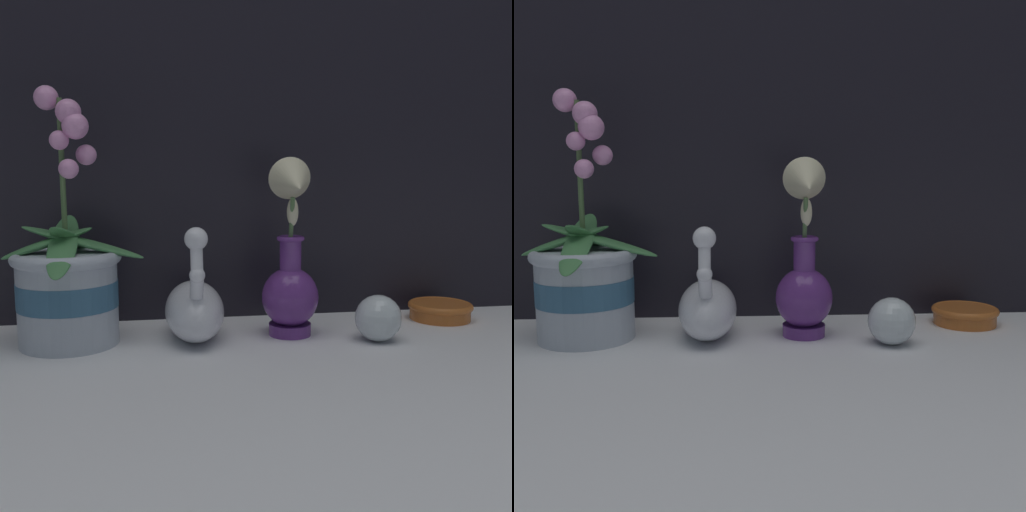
# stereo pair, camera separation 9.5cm
# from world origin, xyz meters

# --- Properties ---
(ground_plane) EXTENTS (2.80, 2.80, 0.00)m
(ground_plane) POSITION_xyz_m (0.00, 0.00, 0.00)
(ground_plane) COLOR white
(orchid_potted_plant) EXTENTS (0.21, 0.22, 0.38)m
(orchid_potted_plant) POSITION_xyz_m (-0.32, 0.11, 0.10)
(orchid_potted_plant) COLOR #B2BCCC
(orchid_potted_plant) RESTS_ON ground_plane
(swan_figurine) EXTENTS (0.09, 0.19, 0.18)m
(swan_figurine) POSITION_xyz_m (-0.13, 0.11, 0.05)
(swan_figurine) COLOR white
(swan_figurine) RESTS_ON ground_plane
(blue_vase) EXTENTS (0.09, 0.11, 0.28)m
(blue_vase) POSITION_xyz_m (0.02, 0.10, 0.11)
(blue_vase) COLOR #602D7F
(blue_vase) RESTS_ON ground_plane
(glass_sphere) EXTENTS (0.07, 0.07, 0.07)m
(glass_sphere) POSITION_xyz_m (0.15, 0.05, 0.04)
(glass_sphere) COLOR silver
(glass_sphere) RESTS_ON ground_plane
(amber_dish) EXTENTS (0.11, 0.11, 0.03)m
(amber_dish) POSITION_xyz_m (0.31, 0.17, 0.02)
(amber_dish) COLOR #C66628
(amber_dish) RESTS_ON ground_plane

